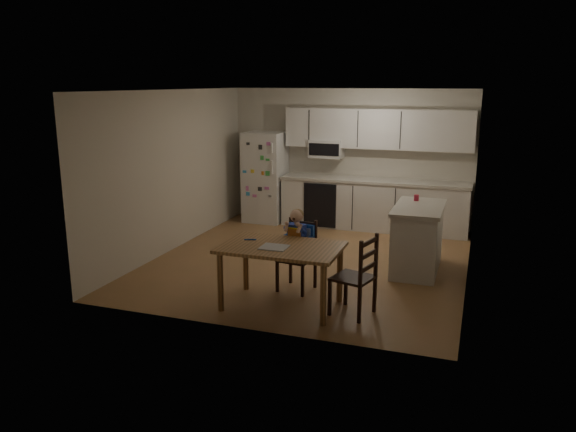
% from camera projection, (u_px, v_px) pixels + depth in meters
% --- Properties ---
extents(room, '(4.52, 5.01, 2.51)m').
position_uv_depth(room, '(320.00, 174.00, 8.55)').
color(room, olive).
rests_on(room, ground).
extents(refrigerator, '(0.72, 0.70, 1.70)m').
position_uv_depth(refrigerator, '(265.00, 177.00, 10.67)').
color(refrigerator, silver).
rests_on(refrigerator, ground).
extents(kitchen_run, '(3.37, 0.62, 2.15)m').
position_uv_depth(kitchen_run, '(373.00, 181.00, 10.09)').
color(kitchen_run, silver).
rests_on(kitchen_run, ground).
extents(kitchen_island, '(0.66, 1.26, 0.93)m').
position_uv_depth(kitchen_island, '(418.00, 238.00, 7.89)').
color(kitchen_island, silver).
rests_on(kitchen_island, ground).
extents(red_cup, '(0.07, 0.07, 0.09)m').
position_uv_depth(red_cup, '(416.00, 198.00, 8.12)').
color(red_cup, '#BF1E39').
rests_on(red_cup, kitchen_island).
extents(dining_table, '(1.40, 0.90, 0.75)m').
position_uv_depth(dining_table, '(281.00, 254.00, 6.57)').
color(dining_table, brown).
rests_on(dining_table, ground).
extents(napkin, '(0.31, 0.27, 0.01)m').
position_uv_depth(napkin, '(274.00, 247.00, 6.47)').
color(napkin, '#A9A8AD').
rests_on(napkin, dining_table).
extents(toddler_spoon, '(0.12, 0.06, 0.02)m').
position_uv_depth(toddler_spoon, '(249.00, 239.00, 6.78)').
color(toddler_spoon, '#1744B2').
rests_on(toddler_spoon, dining_table).
extents(chair_booster, '(0.46, 0.46, 1.06)m').
position_uv_depth(chair_booster, '(298.00, 241.00, 7.13)').
color(chair_booster, black).
rests_on(chair_booster, ground).
extents(chair_side, '(0.52, 0.52, 0.95)m').
position_uv_depth(chair_side, '(361.00, 271.00, 6.32)').
color(chair_side, black).
rests_on(chair_side, ground).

